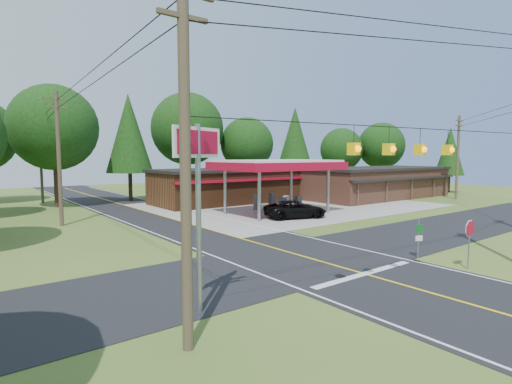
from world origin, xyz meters
TOP-DOWN VIEW (x-y plane):
  - ground at (0.00, 0.00)m, footprint 120.00×120.00m
  - main_highway at (0.00, 0.00)m, footprint 8.00×120.00m
  - cross_road at (0.00, 0.00)m, footprint 70.00×7.00m
  - lane_center_yellow at (0.00, 0.00)m, footprint 0.15×110.00m
  - gas_canopy at (9.00, 13.00)m, footprint 10.60×7.40m
  - convenience_store at (10.00, 22.98)m, footprint 16.40×7.55m
  - strip_building at (28.00, 15.98)m, footprint 20.40×8.75m
  - utility_pole_near_left at (-9.50, -5.00)m, footprint 1.80×0.30m
  - utility_pole_far_left at (-8.00, 18.00)m, footprint 1.80×0.30m
  - utility_pole_far_right at (34.00, 9.00)m, footprint 1.80×0.30m
  - utility_pole_north at (-6.50, 35.00)m, footprint 0.30×0.30m
  - overhead_beacons at (-1.00, -6.00)m, footprint 17.04×2.04m
  - treeline_backdrop at (0.82, 24.01)m, footprint 70.27×51.59m
  - suv_car at (8.50, 10.00)m, footprint 6.63×6.63m
  - sedan_car at (15.45, 21.00)m, footprint 4.98×4.98m
  - big_stop_sign at (-8.00, -2.98)m, footprint 2.19×0.97m
  - octagonal_stop_sign at (4.50, -6.01)m, footprint 0.81×0.09m
  - route_sign_post at (4.46, -3.52)m, footprint 0.40×0.18m

SIDE VIEW (x-z plane):
  - ground at x=0.00m, z-range 0.00..0.00m
  - main_highway at x=0.00m, z-range 0.00..0.02m
  - cross_road at x=0.00m, z-range 0.00..0.03m
  - lane_center_yellow at x=0.00m, z-range 0.02..0.03m
  - sedan_car at x=15.45m, z-range 0.00..1.28m
  - suv_car at x=8.50m, z-range 0.00..1.47m
  - route_sign_post at x=4.46m, z-range 0.19..2.21m
  - octagonal_stop_sign at x=4.50m, z-range 0.57..2.89m
  - strip_building at x=28.00m, z-range 0.01..3.81m
  - convenience_store at x=10.00m, z-range 0.02..3.82m
  - gas_canopy at x=9.00m, z-range 1.83..6.70m
  - big_stop_sign at x=-8.00m, z-range 1.48..7.78m
  - utility_pole_north at x=-6.50m, z-range 0.00..9.50m
  - utility_pole_near_left at x=-9.50m, z-range 0.20..10.20m
  - utility_pole_far_left at x=-8.00m, z-range 0.20..10.20m
  - utility_pole_far_right at x=34.00m, z-range 0.20..10.20m
  - overhead_beacons at x=-1.00m, z-range 5.70..6.73m
  - treeline_backdrop at x=0.82m, z-range 0.84..14.14m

